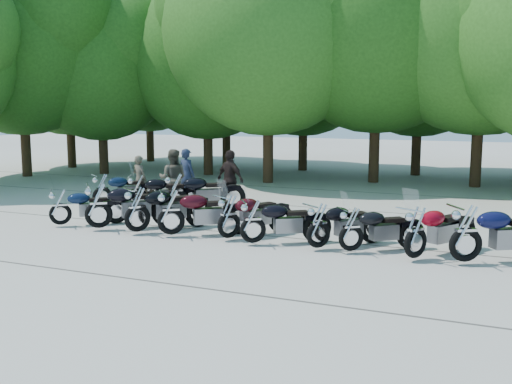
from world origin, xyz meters
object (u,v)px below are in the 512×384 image
at_px(motorcycle_10, 102,189).
at_px(motorcycle_11, 138,191).
at_px(motorcycle_6, 319,224).
at_px(motorcycle_7, 351,228).
at_px(motorcycle_9, 466,231).
at_px(motorcycle_2, 137,208).
at_px(rider_1, 173,179).
at_px(motorcycle_8, 416,231).
at_px(rider_3, 187,175).
at_px(motorcycle_5, 253,220).
at_px(rider_0, 140,179).
at_px(motorcycle_3, 171,211).
at_px(motorcycle_12, 176,191).
at_px(rider_2, 230,180).
at_px(motorcycle_0, 60,206).
at_px(motorcycle_1, 98,204).
at_px(motorcycle_4, 229,215).

height_order(motorcycle_10, motorcycle_11, motorcycle_11).
bearing_deg(motorcycle_10, motorcycle_6, -162.16).
bearing_deg(motorcycle_7, motorcycle_9, -130.14).
height_order(motorcycle_2, rider_1, rider_1).
height_order(motorcycle_8, rider_3, rider_3).
bearing_deg(motorcycle_10, rider_3, -93.89).
relative_size(motorcycle_5, motorcycle_11, 0.94).
height_order(motorcycle_5, motorcycle_9, motorcycle_9).
bearing_deg(rider_0, motorcycle_5, 158.17).
xyz_separation_m(motorcycle_3, motorcycle_6, (3.78, 0.11, -0.06)).
distance_m(motorcycle_9, motorcycle_12, 8.91).
xyz_separation_m(motorcycle_7, rider_1, (-6.73, 3.67, 0.36)).
bearing_deg(rider_2, rider_3, 1.10).
bearing_deg(motorcycle_0, motorcycle_7, -129.51).
xyz_separation_m(motorcycle_3, motorcycle_9, (6.93, 0.08, 0.04)).
distance_m(motorcycle_1, motorcycle_4, 3.65).
height_order(motorcycle_0, motorcycle_2, motorcycle_2).
bearing_deg(motorcycle_12, motorcycle_11, 58.05).
bearing_deg(motorcycle_9, motorcycle_10, 44.38).
relative_size(motorcycle_3, motorcycle_4, 1.06).
distance_m(motorcycle_5, motorcycle_12, 4.73).
bearing_deg(motorcycle_4, motorcycle_9, -151.57).
height_order(motorcycle_12, rider_3, rider_3).
distance_m(motorcycle_1, motorcycle_8, 8.10).
xyz_separation_m(motorcycle_3, motorcycle_11, (-2.79, 2.69, -0.02)).
bearing_deg(motorcycle_3, motorcycle_4, -116.60).
bearing_deg(motorcycle_8, motorcycle_4, 28.44).
relative_size(motorcycle_9, motorcycle_12, 1.02).
bearing_deg(motorcycle_3, motorcycle_6, -123.46).
relative_size(motorcycle_5, motorcycle_9, 0.86).
relative_size(motorcycle_5, motorcycle_6, 1.00).
height_order(motorcycle_3, motorcycle_8, motorcycle_3).
bearing_deg(motorcycle_12, rider_0, 18.59).
relative_size(motorcycle_1, motorcycle_9, 0.99).
distance_m(motorcycle_4, rider_2, 4.40).
distance_m(motorcycle_11, rider_2, 2.87).
height_order(motorcycle_1, motorcycle_5, motorcycle_1).
relative_size(motorcycle_4, rider_0, 1.41).
bearing_deg(motorcycle_1, motorcycle_5, -130.18).
height_order(motorcycle_11, motorcycle_12, motorcycle_12).
bearing_deg(motorcycle_5, rider_1, 15.48).
distance_m(rider_2, rider_3, 2.14).
distance_m(motorcycle_11, rider_3, 2.33).
relative_size(motorcycle_1, rider_1, 1.32).
bearing_deg(motorcycle_11, motorcycle_0, 139.59).
bearing_deg(motorcycle_8, motorcycle_2, 31.66).
distance_m(motorcycle_4, motorcycle_7, 3.05).
relative_size(motorcycle_6, rider_2, 1.14).
bearing_deg(rider_0, rider_1, 176.42).
height_order(motorcycle_4, rider_0, rider_0).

